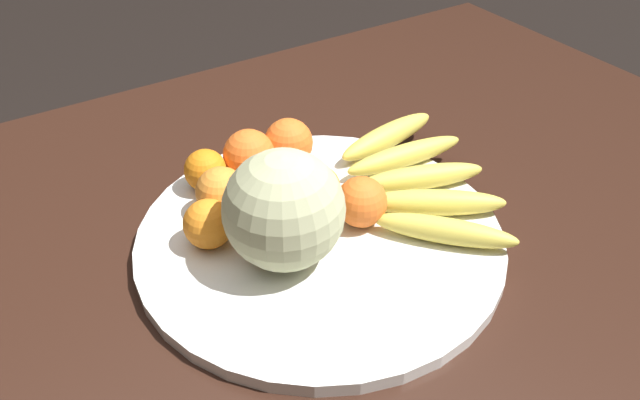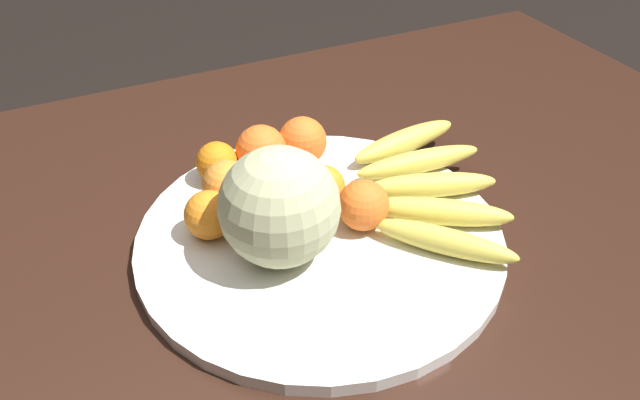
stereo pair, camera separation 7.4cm
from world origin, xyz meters
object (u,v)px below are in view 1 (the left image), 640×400
orange_mid_center (288,143)px  orange_top_small (205,170)px  kitchen_table (272,295)px  orange_front_left (318,187)px  orange_front_right (221,192)px  orange_back_left (361,202)px  produce_tag (278,216)px  melon (285,209)px  fruit_bowl (320,236)px  banana_bunch (415,177)px  orange_back_right (249,155)px  orange_side_extra (208,224)px

orange_mid_center → orange_top_small: bearing=176.1°
kitchen_table → orange_front_left: 0.16m
kitchen_table → orange_front_right: (-0.03, 0.07, 0.14)m
kitchen_table → orange_back_left: orange_back_left is taller
orange_front_left → produce_tag: orange_front_left is taller
melon → orange_mid_center: 0.20m
fruit_bowl → orange_front_left: size_ratio=7.76×
orange_front_right → produce_tag: size_ratio=0.69×
fruit_bowl → orange_front_left: orange_front_left is taller
banana_bunch → orange_back_left: 0.11m
fruit_bowl → orange_top_small: size_ratio=7.96×
fruit_bowl → orange_top_small: (-0.08, 0.16, 0.04)m
kitchen_table → orange_mid_center: 0.21m
orange_back_right → orange_top_small: 0.06m
orange_back_right → orange_top_small: (-0.06, 0.01, -0.01)m
orange_front_left → orange_back_left: orange_back_left is taller
orange_mid_center → orange_back_right: size_ratio=0.97×
melon → produce_tag: (0.03, 0.07, -0.07)m
orange_mid_center → orange_side_extra: 0.19m
melon → fruit_bowl: bearing=15.6°
orange_back_right → orange_side_extra: orange_back_right is taller
orange_mid_center → produce_tag: orange_mid_center is taller
orange_back_left → orange_mid_center: bearing=93.3°
melon → orange_back_left: 0.12m
banana_bunch → orange_mid_center: (-0.11, 0.14, 0.02)m
banana_bunch → orange_front_left: orange_front_left is taller
banana_bunch → orange_back_right: bearing=160.3°
orange_back_left → orange_back_right: bearing=113.5°
orange_front_right → melon: bearing=-76.5°
orange_mid_center → orange_back_right: 0.06m
melon → kitchen_table: bearing=92.2°
fruit_bowl → orange_front_right: size_ratio=7.01×
orange_back_left → melon: bearing=-177.6°
orange_mid_center → produce_tag: 0.13m
fruit_bowl → orange_back_right: orange_back_right is taller
fruit_bowl → orange_front_left: (0.03, 0.05, 0.04)m
melon → orange_back_right: size_ratio=1.97×
banana_bunch → orange_back_left: size_ratio=4.90×
melon → orange_front_left: size_ratio=2.38×
banana_bunch → orange_front_left: bearing=-176.0°
kitchen_table → orange_back_left: (0.11, -0.04, 0.14)m
orange_mid_center → orange_side_extra: size_ratio=1.14×
orange_front_left → orange_side_extra: orange_side_extra is taller
orange_back_right → produce_tag: orange_back_right is taller
orange_front_right → orange_side_extra: orange_front_right is taller
orange_top_small → orange_back_left: bearing=-52.3°
melon → orange_back_right: (0.04, 0.17, -0.03)m
kitchen_table → banana_bunch: size_ratio=5.11×
fruit_bowl → melon: 0.10m
melon → produce_tag: size_ratio=1.48×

